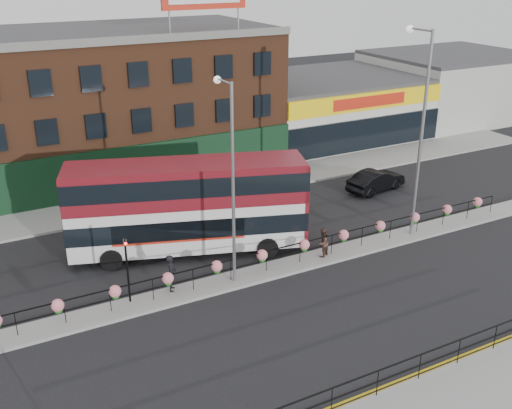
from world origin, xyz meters
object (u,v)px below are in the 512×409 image
pedestrian_b (323,243)px  car (376,181)px  pedestrian_a (171,273)px  lamp_column_east (420,117)px  lamp_column_west (230,168)px  double_decker_bus (188,198)px

pedestrian_b → car: bearing=-170.7°
pedestrian_a → lamp_column_east: bearing=-67.8°
car → lamp_column_east: lamp_column_east is taller
car → pedestrian_b: pedestrian_b is taller
pedestrian_b → lamp_column_east: lamp_column_east is taller
car → pedestrian_a: pedestrian_a is taller
car → lamp_column_west: lamp_column_west is taller
car → pedestrian_a: bearing=99.0°
double_decker_bus → lamp_column_west: bearing=-81.6°
pedestrian_a → pedestrian_b: 8.33m
pedestrian_a → pedestrian_b: (8.32, -0.45, -0.13)m
double_decker_bus → lamp_column_east: size_ratio=1.12×
car → double_decker_bus: bearing=89.0°
pedestrian_b → lamp_column_west: (-5.29, 0.09, 5.02)m
lamp_column_west → lamp_column_east: bearing=0.8°
pedestrian_a → lamp_column_west: (3.03, -0.37, 4.89)m
lamp_column_west → car: bearing=24.9°
pedestrian_a → lamp_column_east: size_ratio=0.16×
car → lamp_column_west: 16.50m
double_decker_bus → pedestrian_b: 7.49m
pedestrian_b → lamp_column_east: 8.56m
lamp_column_west → pedestrian_b: bearing=-1.0°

